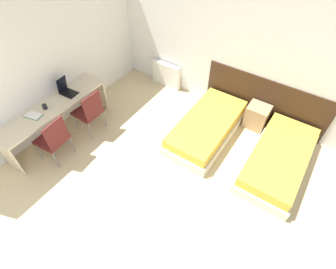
{
  "coord_description": "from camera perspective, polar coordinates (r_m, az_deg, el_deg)",
  "views": [
    {
      "loc": [
        1.74,
        -0.27,
        3.91
      ],
      "look_at": [
        0.0,
        2.31,
        0.55
      ],
      "focal_mm": 28.0,
      "sensor_mm": 36.0,
      "label": 1
    }
  ],
  "objects": [
    {
      "name": "mug",
      "position": [
        5.27,
        -25.26,
        5.51
      ],
      "size": [
        0.08,
        0.08,
        0.09
      ],
      "color": "black",
      "rests_on": "desk"
    },
    {
      "name": "ground_plane",
      "position": [
        4.29,
        -19.29,
        -24.53
      ],
      "size": [
        20.0,
        20.0,
        0.0
      ],
      "primitive_type": "plane",
      "color": "beige"
    },
    {
      "name": "chair_near_laptop",
      "position": [
        5.3,
        -16.73,
        5.05
      ],
      "size": [
        0.48,
        0.48,
        0.95
      ],
      "rotation": [
        0.0,
        0.0,
        -0.01
      ],
      "color": "#511919",
      "rests_on": "ground_plane"
    },
    {
      "name": "wall_left",
      "position": [
        5.42,
        -23.79,
        14.97
      ],
      "size": [
        0.05,
        5.2,
        2.7
      ],
      "color": "white",
      "rests_on": "ground_plane"
    },
    {
      "name": "headboard_panel",
      "position": [
        5.66,
        20.12,
        6.84
      ],
      "size": [
        2.49,
        0.03,
        1.0
      ],
      "color": "#382316",
      "rests_on": "ground_plane"
    },
    {
      "name": "chair_near_notebook",
      "position": [
        4.99,
        -23.67,
        -0.69
      ],
      "size": [
        0.51,
        0.51,
        0.95
      ],
      "rotation": [
        0.0,
        0.0,
        0.08
      ],
      "color": "#511919",
      "rests_on": "ground_plane"
    },
    {
      "name": "radiator",
      "position": [
        6.43,
        -0.36,
        12.88
      ],
      "size": [
        0.72,
        0.12,
        0.58
      ],
      "color": "silver",
      "rests_on": "ground_plane"
    },
    {
      "name": "open_notebook",
      "position": [
        5.23,
        -27.26,
        3.73
      ],
      "size": [
        0.33,
        0.25,
        0.02
      ],
      "rotation": [
        0.0,
        0.0,
        0.24
      ],
      "color": "#236B3D",
      "rests_on": "desk"
    },
    {
      "name": "wall_back",
      "position": [
        5.46,
        11.89,
        18.25
      ],
      "size": [
        5.76,
        0.05,
        2.7
      ],
      "color": "white",
      "rests_on": "ground_plane"
    },
    {
      "name": "bed_near_door",
      "position": [
        5.08,
        22.91,
        -5.02
      ],
      "size": [
        0.95,
        1.95,
        0.4
      ],
      "color": "beige",
      "rests_on": "ground_plane"
    },
    {
      "name": "laptop",
      "position": [
        5.47,
        -21.22,
        9.01
      ],
      "size": [
        0.34,
        0.25,
        0.33
      ],
      "rotation": [
        0.0,
        0.0,
        0.08
      ],
      "color": "black",
      "rests_on": "desk"
    },
    {
      "name": "nightstand",
      "position": [
        5.64,
        18.74,
        3.77
      ],
      "size": [
        0.43,
        0.38,
        0.51
      ],
      "color": "tan",
      "rests_on": "ground_plane"
    },
    {
      "name": "bed_near_window",
      "position": [
        5.27,
        8.43,
        1.59
      ],
      "size": [
        0.95,
        1.95,
        0.4
      ],
      "color": "beige",
      "rests_on": "ground_plane"
    },
    {
      "name": "desk",
      "position": [
        5.41,
        -23.5,
        4.59
      ],
      "size": [
        0.57,
        2.19,
        0.73
      ],
      "color": "beige",
      "rests_on": "ground_plane"
    }
  ]
}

